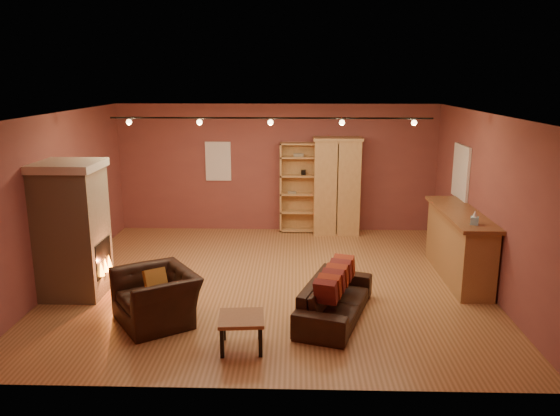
{
  "coord_description": "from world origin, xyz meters",
  "views": [
    {
      "loc": [
        0.41,
        -8.65,
        3.37
      ],
      "look_at": [
        0.15,
        0.2,
        1.23
      ],
      "focal_mm": 35.0,
      "sensor_mm": 36.0,
      "label": 1
    }
  ],
  "objects_px": {
    "bookcase": "(298,187)",
    "bar_counter": "(459,244)",
    "armchair": "(156,289)",
    "coffee_table": "(241,321)",
    "armoire": "(337,186)",
    "fireplace": "(73,229)",
    "loveseat": "(335,292)"
  },
  "relations": [
    {
      "from": "armchair",
      "to": "fireplace",
      "type": "bearing_deg",
      "value": -157.19
    },
    {
      "from": "bookcase",
      "to": "loveseat",
      "type": "bearing_deg",
      "value": -83.47
    },
    {
      "from": "bookcase",
      "to": "fireplace",
      "type": "bearing_deg",
      "value": -133.17
    },
    {
      "from": "bookcase",
      "to": "coffee_table",
      "type": "xyz_separation_m",
      "value": [
        -0.73,
        -5.46,
        -0.64
      ]
    },
    {
      "from": "bookcase",
      "to": "bar_counter",
      "type": "bearing_deg",
      "value": -45.99
    },
    {
      "from": "loveseat",
      "to": "fireplace",
      "type": "bearing_deg",
      "value": 97.09
    },
    {
      "from": "coffee_table",
      "to": "bar_counter",
      "type": "bearing_deg",
      "value": 37.34
    },
    {
      "from": "bar_counter",
      "to": "armchair",
      "type": "bearing_deg",
      "value": -158.06
    },
    {
      "from": "loveseat",
      "to": "armchair",
      "type": "xyz_separation_m",
      "value": [
        -2.51,
        -0.22,
        0.11
      ]
    },
    {
      "from": "loveseat",
      "to": "armchair",
      "type": "relative_size",
      "value": 1.46
    },
    {
      "from": "bookcase",
      "to": "bar_counter",
      "type": "xyz_separation_m",
      "value": [
        2.73,
        -2.82,
        -0.42
      ]
    },
    {
      "from": "bar_counter",
      "to": "armchair",
      "type": "xyz_separation_m",
      "value": [
        -4.72,
        -1.9,
        -0.1
      ]
    },
    {
      "from": "bookcase",
      "to": "bar_counter",
      "type": "distance_m",
      "value": 3.95
    },
    {
      "from": "fireplace",
      "to": "bookcase",
      "type": "distance_m",
      "value": 5.13
    },
    {
      "from": "armoire",
      "to": "coffee_table",
      "type": "bearing_deg",
      "value": -106.39
    },
    {
      "from": "fireplace",
      "to": "bookcase",
      "type": "xyz_separation_m",
      "value": [
        3.51,
        3.74,
        -0.05
      ]
    },
    {
      "from": "loveseat",
      "to": "coffee_table",
      "type": "bearing_deg",
      "value": 145.36
    },
    {
      "from": "fireplace",
      "to": "armoire",
      "type": "relative_size",
      "value": 1.0
    },
    {
      "from": "loveseat",
      "to": "coffee_table",
      "type": "xyz_separation_m",
      "value": [
        -1.25,
        -0.96,
        -0.02
      ]
    },
    {
      "from": "bar_counter",
      "to": "coffee_table",
      "type": "height_order",
      "value": "bar_counter"
    },
    {
      "from": "bar_counter",
      "to": "coffee_table",
      "type": "xyz_separation_m",
      "value": [
        -3.46,
        -2.64,
        -0.23
      ]
    },
    {
      "from": "loveseat",
      "to": "armchair",
      "type": "bearing_deg",
      "value": 112.85
    },
    {
      "from": "armoire",
      "to": "coffee_table",
      "type": "height_order",
      "value": "armoire"
    },
    {
      "from": "armchair",
      "to": "coffee_table",
      "type": "distance_m",
      "value": 1.47
    },
    {
      "from": "bookcase",
      "to": "coffee_table",
      "type": "height_order",
      "value": "bookcase"
    },
    {
      "from": "armchair",
      "to": "bar_counter",
      "type": "bearing_deg",
      "value": 77.68
    },
    {
      "from": "fireplace",
      "to": "loveseat",
      "type": "relative_size",
      "value": 1.09
    },
    {
      "from": "fireplace",
      "to": "coffee_table",
      "type": "distance_m",
      "value": 3.34
    },
    {
      "from": "armoire",
      "to": "armchair",
      "type": "distance_m",
      "value": 5.4
    },
    {
      "from": "bar_counter",
      "to": "armchair",
      "type": "relative_size",
      "value": 1.82
    },
    {
      "from": "armchair",
      "to": "coffee_table",
      "type": "relative_size",
      "value": 2.2
    },
    {
      "from": "armoire",
      "to": "bar_counter",
      "type": "relative_size",
      "value": 0.87
    }
  ]
}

